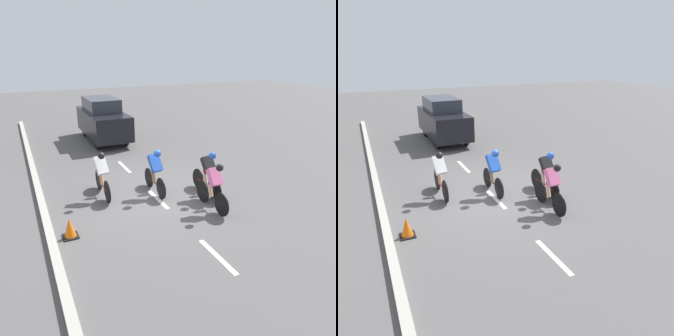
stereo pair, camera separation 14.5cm
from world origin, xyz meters
The scene contains 11 objects.
ground_plane centered at (0.00, 0.00, 0.00)m, with size 60.00×60.00×0.00m, color #565454.
lane_stripe_near centered at (0.00, 3.39, 0.00)m, with size 0.12×1.40×0.01m, color white.
lane_stripe_mid centered at (0.00, 0.19, 0.00)m, with size 0.12×1.40×0.01m, color white.
lane_stripe_far centered at (0.00, -3.01, 0.00)m, with size 0.12×1.40×0.01m, color white.
curb centered at (3.20, 0.19, 0.07)m, with size 0.20×26.65×0.14m, color #A8A399.
cyclist_blue centered at (-0.10, -0.23, 0.79)m, with size 0.36×1.61×1.50m.
cyclist_black centered at (-1.50, 0.55, 0.76)m, with size 0.35×1.64×1.45m.
cyclist_pink centered at (-1.12, 1.45, 0.74)m, with size 0.33×1.63×1.43m.
cyclist_white centered at (1.44, -0.69, 0.77)m, with size 0.38×1.70×1.50m.
support_car centered at (-0.34, -7.17, 1.04)m, with size 1.70×4.19×2.06m.
traffic_cone centered at (2.75, 1.21, 0.24)m, with size 0.36×0.36×0.49m.
Camera 1 is at (3.58, 8.38, 4.25)m, focal length 35.00 mm.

